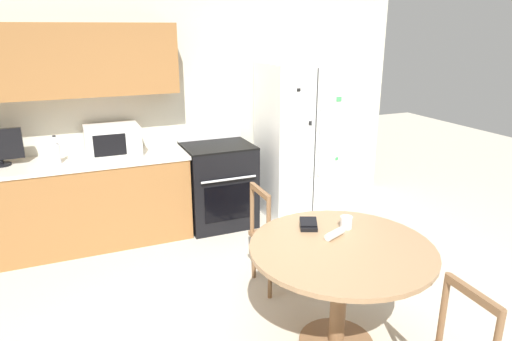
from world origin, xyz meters
TOP-DOWN VIEW (x-y plane):
  - back_wall at (-0.31, 2.59)m, footprint 5.20×0.44m
  - kitchen_counter at (-1.19, 2.29)m, footprint 2.05×0.64m
  - refrigerator at (1.20, 2.22)m, footprint 0.86×0.74m
  - oven_range at (0.21, 2.26)m, footprint 0.73×0.68m
  - microwave at (-0.87, 2.35)m, footprint 0.52×0.40m
  - counter_bottle at (-1.40, 2.24)m, footprint 0.07×0.07m
  - dining_table at (0.29, -0.05)m, footprint 1.23×1.23m
  - dining_chair_far at (0.25, 0.83)m, footprint 0.42×0.42m
  - candle_glass at (0.48, 0.18)m, footprint 0.09×0.09m
  - folded_napkin at (0.32, 0.08)m, footprint 0.18×0.11m
  - wallet at (0.22, 0.28)m, footprint 0.16×0.16m

SIDE VIEW (x-z plane):
  - dining_chair_far at x=0.25m, z-range -0.02..0.89m
  - kitchen_counter at x=-1.19m, z-range 0.00..0.90m
  - oven_range at x=0.21m, z-range -0.07..1.01m
  - dining_table at x=0.29m, z-range 0.24..1.00m
  - folded_napkin at x=0.32m, z-range 0.76..0.82m
  - wallet at x=0.22m, z-range 0.76..0.83m
  - candle_glass at x=0.48m, z-range 0.76..0.85m
  - refrigerator at x=1.20m, z-range 0.00..1.77m
  - counter_bottle at x=-1.40m, z-range 0.87..1.14m
  - microwave at x=-0.87m, z-range 0.90..1.20m
  - back_wall at x=-0.31m, z-range 0.14..2.74m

